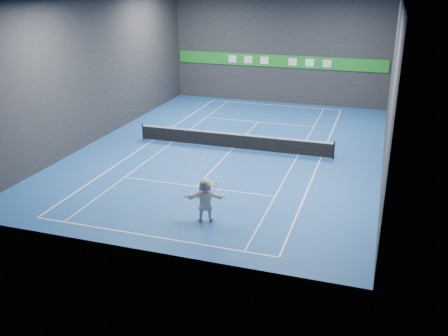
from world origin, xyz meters
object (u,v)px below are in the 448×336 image
(tennis_ball, at_px, (202,154))
(tennis_racket, at_px, (214,186))
(player, at_px, (205,200))
(tennis_net, at_px, (233,140))

(tennis_ball, height_order, tennis_racket, tennis_ball)
(tennis_ball, bearing_deg, player, -37.40)
(tennis_net, height_order, tennis_racket, tennis_racket)
(tennis_ball, relative_size, tennis_racket, 0.11)
(player, height_order, tennis_ball, tennis_ball)
(tennis_ball, relative_size, tennis_net, 0.01)
(player, bearing_deg, tennis_net, -100.33)
(tennis_net, bearing_deg, tennis_ball, -80.91)
(player, height_order, tennis_racket, player)
(player, relative_size, tennis_net, 0.16)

